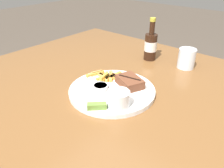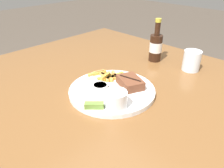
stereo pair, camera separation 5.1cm
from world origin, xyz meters
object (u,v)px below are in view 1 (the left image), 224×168
Objects in this scene: dinner_plate at (112,91)px; dipping_sauce_cup at (101,88)px; pickle_spear at (97,106)px; fork_utensil at (97,81)px; drinking_glass at (187,58)px; beer_bottle at (151,45)px; steak_portion at (130,82)px; coleslaw_cup at (119,98)px.

dinner_plate is 5.87× the size of dipping_sauce_cup.
pickle_spear is 0.19m from fork_utensil.
drinking_glass reaches higher than pickle_spear.
beer_bottle reaches higher than fork_utensil.
dinner_plate is at bearing -79.87° from beer_bottle.
coleslaw_cup reaches higher than steak_portion.
fork_utensil is (-0.07, 0.05, -0.01)m from dipping_sauce_cup.
beer_bottle is at bearing 100.13° from dinner_plate.
fork_utensil is 0.37m from beer_bottle.
pickle_spear reaches higher than fork_utensil.
pickle_spear is 0.45× the size of fork_utensil.
beer_bottle is at bearing 108.22° from steak_portion.
pickle_spear is (-0.04, -0.06, -0.02)m from coleslaw_cup.
dipping_sauce_cup is at bearing -107.00° from drinking_glass.
steak_portion is at bearing -71.78° from beer_bottle.
pickle_spear is at bearing -70.41° from dinner_plate.
drinking_glass reaches higher than dinner_plate.
fork_utensil is at bearing 134.29° from pickle_spear.
beer_bottle is (-0.05, 0.42, 0.04)m from dipping_sauce_cup.
dinner_plate is 0.12m from coleslaw_cup.
dipping_sauce_cup is (-0.06, -0.11, -0.00)m from steak_portion.
drinking_glass is at bearing 73.83° from dinner_plate.
pickle_spear is at bearing -86.91° from steak_portion.
drinking_glass is at bearing 66.85° from fork_utensil.
coleslaw_cup is 0.36× the size of beer_bottle.
beer_bottle is (-0.16, 0.45, 0.03)m from coleslaw_cup.
dinner_plate is at bearing 109.59° from pickle_spear.
coleslaw_cup is 0.20m from fork_utensil.
coleslaw_cup is 1.34× the size of dipping_sauce_cup.
drinking_glass is (0.08, 0.34, 0.01)m from steak_portion.
steak_portion is 0.61× the size of beer_bottle.
steak_portion is 0.33m from beer_bottle.
fork_utensil is at bearing -155.36° from steak_portion.
pickle_spear is at bearing -41.60° from fork_utensil.
fork_utensil reaches higher than dinner_plate.
dipping_sauce_cup reaches higher than pickle_spear.
coleslaw_cup is 1.23× the size of pickle_spear.
steak_portion is at bearing 28.75° from fork_utensil.
steak_portion is 0.14m from fork_utensil.
drinking_glass is (0.20, 0.39, 0.03)m from fork_utensil.
dipping_sauce_cup is at bearing -31.74° from fork_utensil.
drinking_glass is (0.14, 0.44, 0.01)m from dipping_sauce_cup.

